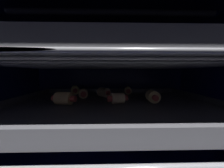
{
  "coord_description": "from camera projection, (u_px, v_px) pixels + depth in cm",
  "views": [
    {
      "loc": [
        -0.78,
        -28.87,
        21.02
      ],
      "look_at": [
        0.0,
        4.55,
        18.03
      ],
      "focal_mm": 19.2,
      "sensor_mm": 36.0,
      "label": 1
    }
  ],
  "objects": [
    {
      "name": "pig_in_blanket_lower_1",
      "position": [
        118.0,
        98.0,
        0.28
      ],
      "size": [
        5.2,
        3.15,
        2.58
      ],
      "rotation": [
        0.0,
        0.0,
        1.79
      ],
      "color": "#D5B386",
      "rests_on": "baking_tray_lower"
    },
    {
      "name": "pig_in_blanket_upper_0",
      "position": [
        125.0,
        52.0,
        0.28
      ],
      "size": [
        5.64,
        4.7,
        3.01
      ],
      "rotation": [
        0.0,
        0.0,
        2.15
      ],
      "color": "#DEC87D",
      "rests_on": "baking_tray_upper"
    },
    {
      "name": "pig_in_blanket_upper_8",
      "position": [
        138.0,
        40.0,
        0.17
      ],
      "size": [
        4.62,
        3.96,
        2.65
      ],
      "rotation": [
        0.0,
        0.0,
        4.13
      ],
      "color": "#E0C972",
      "rests_on": "baking_tray_upper"
    },
    {
      "name": "pig_in_blanket_upper_4",
      "position": [
        175.0,
        56.0,
        0.33
      ],
      "size": [
        3.86,
        4.99,
        2.64
      ],
      "rotation": [
        0.0,
        0.0,
        5.74
      ],
      "color": "#DBC77B",
      "rests_on": "baking_tray_upper"
    },
    {
      "name": "pig_in_blanket_lower_5",
      "position": [
        64.0,
        98.0,
        0.28
      ],
      "size": [
        6.02,
        3.68,
        2.96
      ],
      "rotation": [
        0.0,
        0.0,
        4.49
      ],
      "color": "#DDB070",
      "rests_on": "baking_tray_lower"
    },
    {
      "name": "pig_in_blanket_upper_2",
      "position": [
        22.0,
        46.0,
        0.21
      ],
      "size": [
        3.1,
        4.68,
        2.62
      ],
      "rotation": [
        0.0,
        0.0,
        2.98
      ],
      "color": "#D9C984",
      "rests_on": "baking_tray_upper"
    },
    {
      "name": "oven_ceiling",
      "position": [
        112.0,
        0.0,
        0.27
      ],
      "size": [
        62.05,
        45.03,
        1.2
      ],
      "primitive_type": "cube",
      "color": "#0C1138"
    },
    {
      "name": "oven_wall_back",
      "position": [
        111.0,
        79.0,
        0.51
      ],
      "size": [
        62.05,
        1.2,
        37.17
      ],
      "primitive_type": "cube",
      "color": "#0C1138",
      "rests_on": "ground_plane"
    },
    {
      "name": "pig_in_blanket_upper_6",
      "position": [
        189.0,
        52.0,
        0.26
      ],
      "size": [
        3.17,
        5.91,
        2.6
      ],
      "rotation": [
        0.0,
        0.0,
        2.99
      ],
      "color": "#DFC274",
      "rests_on": "baking_tray_upper"
    },
    {
      "name": "oven_rack_lower",
      "position": [
        112.0,
        109.0,
        0.3
      ],
      "size": [
        56.87,
        41.78,
        0.75
      ],
      "color": "slate"
    },
    {
      "name": "pig_in_blanket_lower_4",
      "position": [
        75.0,
        90.0,
        0.42
      ],
      "size": [
        3.84,
        5.35,
        2.88
      ],
      "rotation": [
        0.0,
        0.0,
        0.28
      ],
      "color": "#DFC36E",
      "rests_on": "baking_tray_lower"
    },
    {
      "name": "pig_in_blanket_lower_6",
      "position": [
        83.0,
        93.0,
        0.35
      ],
      "size": [
        3.29,
        4.3,
        2.71
      ],
      "rotation": [
        0.0,
        0.0,
        3.38
      ],
      "color": "#DDB27B",
      "rests_on": "baking_tray_lower"
    },
    {
      "name": "pig_in_blanket_lower_2",
      "position": [
        128.0,
        90.0,
        0.42
      ],
      "size": [
        2.79,
        4.85,
        2.51
      ],
      "rotation": [
        0.0,
        0.0,
        3.05
      ],
      "color": "#DCC47C",
      "rests_on": "baking_tray_lower"
    },
    {
      "name": "pig_in_blanket_upper_7",
      "position": [
        64.0,
        51.0,
        0.27
      ],
      "size": [
        5.66,
        4.87,
        3.07
      ],
      "rotation": [
        0.0,
        0.0,
        4.1
      ],
      "color": "#E8C57B",
      "rests_on": "baking_tray_upper"
    },
    {
      "name": "pig_in_blanket_upper_1",
      "position": [
        111.0,
        46.0,
        0.21
      ],
      "size": [
        5.65,
        4.17,
        2.82
      ],
      "rotation": [
        0.0,
        0.0,
        4.18
      ],
      "color": "#E8BE73",
      "rests_on": "baking_tray_upper"
    },
    {
      "name": "pig_in_blanket_upper_3",
      "position": [
        80.0,
        59.0,
        0.41
      ],
      "size": [
        4.18,
        4.6,
        2.89
      ],
      "rotation": [
        0.0,
        0.0,
        3.75
      ],
      "color": "#E5C57F",
      "rests_on": "baking_tray_upper"
    },
    {
      "name": "baking_tray_upper",
      "position": [
        112.0,
        61.0,
        0.29
      ],
      "size": [
        48.16,
        33.16,
        2.73
      ],
      "color": "#4C4C51",
      "rests_on": "oven_rack_upper"
    },
    {
      "name": "ground_plane",
      "position": [
        112.0,
        158.0,
        0.31
      ],
      "size": [
        62.05,
        45.03,
        1.2
      ],
      "primitive_type": "cube",
      "color": "#0C1138"
    },
    {
      "name": "baking_tray_lower",
      "position": [
        112.0,
        105.0,
        0.29
      ],
      "size": [
        48.16,
        33.16,
        2.57
      ],
      "color": "#4C4C51",
      "rests_on": "oven_rack_lower"
    },
    {
      "name": "pig_in_blanket_lower_3",
      "position": [
        153.0,
        96.0,
        0.3
      ],
      "size": [
        3.11,
        5.11,
        2.95
      ],
      "rotation": [
        0.0,
        0.0,
        3.09
      ],
      "color": "#D9BD7C",
      "rests_on": "baking_tray_lower"
    },
    {
      "name": "oven_rack_upper",
      "position": [
        112.0,
        65.0,
        0.29
      ],
      "size": [
        56.66,
        41.78,
        0.54
      ],
      "color": "slate"
    },
    {
      "name": "heating_element",
      "position": [
        112.0,
        12.0,
        0.28
      ],
      "size": [
        47.72,
        17.03,
        1.4
      ],
      "color": "#333338"
    },
    {
      "name": "pig_in_blanket_lower_0",
      "position": [
        104.0,
        92.0,
        0.37
      ],
      "size": [
        4.33,
        4.36,
        2.85
      ],
      "rotation": [
        0.0,
        0.0,
        0.74
      ],
      "color": "#D9B886",
      "rests_on": "baking_tray_lower"
    }
  ]
}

